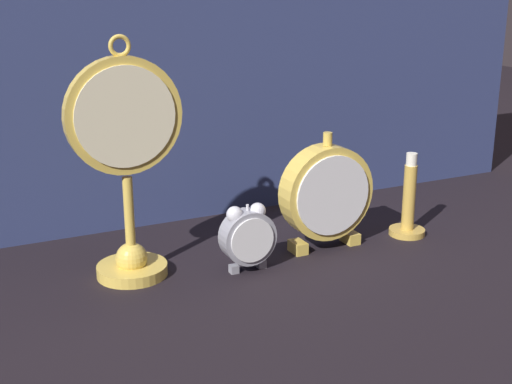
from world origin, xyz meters
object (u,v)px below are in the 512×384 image
(alarm_clock_twin_bell, at_px, (248,235))
(pocket_watch_on_stand, at_px, (127,167))
(brass_candlestick, at_px, (408,209))
(mantel_clock_silver, at_px, (326,193))

(alarm_clock_twin_bell, bearing_deg, pocket_watch_on_stand, 159.92)
(pocket_watch_on_stand, xyz_separation_m, brass_candlestick, (0.45, -0.04, -0.11))
(brass_candlestick, bearing_deg, pocket_watch_on_stand, 175.07)
(pocket_watch_on_stand, height_order, brass_candlestick, pocket_watch_on_stand)
(pocket_watch_on_stand, height_order, mantel_clock_silver, pocket_watch_on_stand)
(alarm_clock_twin_bell, distance_m, mantel_clock_silver, 0.15)
(pocket_watch_on_stand, relative_size, alarm_clock_twin_bell, 3.36)
(mantel_clock_silver, bearing_deg, brass_candlestick, -3.37)
(pocket_watch_on_stand, distance_m, mantel_clock_silver, 0.31)
(alarm_clock_twin_bell, xyz_separation_m, brass_candlestick, (0.30, 0.02, -0.01))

